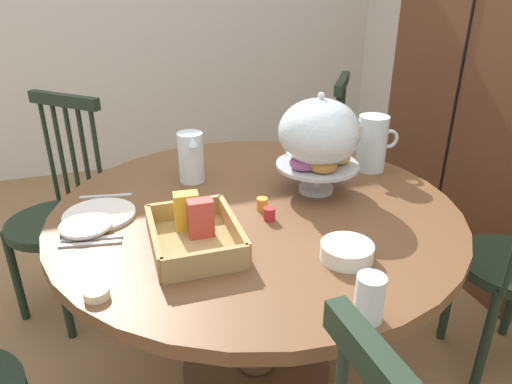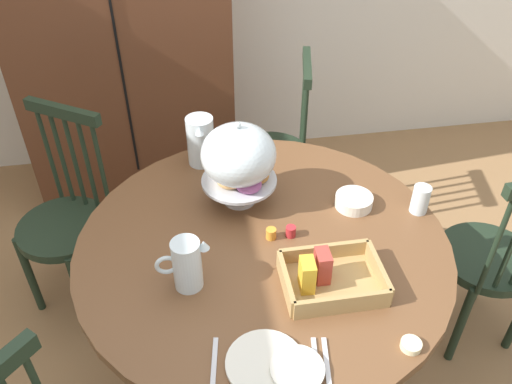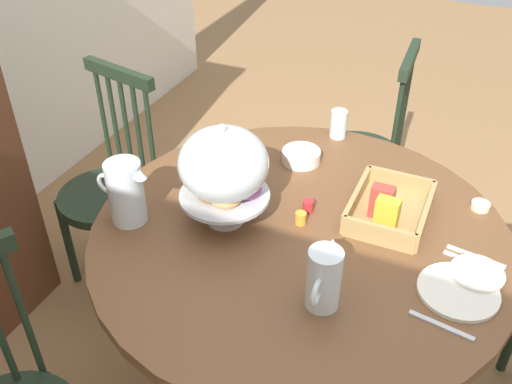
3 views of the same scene
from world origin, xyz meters
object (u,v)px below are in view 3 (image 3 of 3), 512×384
(cereal_bowl, at_px, (301,156))
(butter_dish, at_px, (480,206))
(china_plate_large, at_px, (458,291))
(orange_juice_pitcher, at_px, (323,281))
(pastry_stand_with_dome, at_px, (224,168))
(windsor_chair_near_window, at_px, (111,194))
(windsor_chair_host_seat, at_px, (364,156))
(milk_pitcher, at_px, (126,195))
(dining_table, at_px, (298,275))
(drinking_glass, at_px, (339,124))
(cereal_basket, at_px, (388,209))
(china_plate_small, at_px, (477,273))

(cereal_bowl, relative_size, butter_dish, 2.33)
(china_plate_large, relative_size, butter_dish, 3.67)
(china_plate_large, bearing_deg, orange_juice_pitcher, 119.87)
(china_plate_large, xyz_separation_m, butter_dish, (0.42, -0.01, 0.01))
(pastry_stand_with_dome, bearing_deg, butter_dish, -62.11)
(windsor_chair_near_window, bearing_deg, china_plate_large, -102.42)
(windsor_chair_host_seat, bearing_deg, windsor_chair_near_window, 128.70)
(milk_pitcher, height_order, butter_dish, milk_pitcher)
(orange_juice_pitcher, bearing_deg, windsor_chair_host_seat, 8.48)
(dining_table, bearing_deg, drinking_glass, 6.24)
(cereal_basket, bearing_deg, cereal_bowl, 60.99)
(windsor_chair_near_window, bearing_deg, drinking_glass, -66.94)
(windsor_chair_host_seat, xyz_separation_m, pastry_stand_with_dome, (-1.00, 0.21, 0.48))
(cereal_basket, bearing_deg, dining_table, 125.62)
(pastry_stand_with_dome, distance_m, china_plate_small, 0.78)
(dining_table, xyz_separation_m, windsor_chair_near_window, (0.23, 0.92, -0.09))
(dining_table, relative_size, butter_dish, 21.70)
(pastry_stand_with_dome, height_order, orange_juice_pitcher, pastry_stand_with_dome)
(cereal_bowl, xyz_separation_m, drinking_glass, (0.23, -0.07, 0.03))
(milk_pitcher, distance_m, cereal_basket, 0.82)
(orange_juice_pitcher, height_order, butter_dish, orange_juice_pitcher)
(pastry_stand_with_dome, bearing_deg, china_plate_large, -92.43)
(cereal_basket, distance_m, china_plate_large, 0.35)
(china_plate_large, bearing_deg, drinking_glass, 39.15)
(china_plate_small, distance_m, butter_dish, 0.34)
(china_plate_small, bearing_deg, orange_juice_pitcher, 126.46)
(milk_pitcher, xyz_separation_m, cereal_bowl, (0.54, -0.38, -0.07))
(pastry_stand_with_dome, bearing_deg, windsor_chair_near_window, 67.93)
(windsor_chair_host_seat, relative_size, butter_dish, 16.25)
(pastry_stand_with_dome, height_order, drinking_glass, pastry_stand_with_dome)
(pastry_stand_with_dome, distance_m, cereal_bowl, 0.46)
(windsor_chair_host_seat, height_order, milk_pitcher, windsor_chair_host_seat)
(dining_table, distance_m, milk_pitcher, 0.61)
(china_plate_large, bearing_deg, cereal_bowl, 54.06)
(china_plate_small, distance_m, drinking_glass, 0.84)
(milk_pitcher, distance_m, butter_dish, 1.13)
(cereal_basket, relative_size, china_plate_small, 2.11)
(windsor_chair_host_seat, xyz_separation_m, butter_dish, (-0.61, -0.52, 0.30))
(pastry_stand_with_dome, relative_size, cereal_bowl, 2.46)
(dining_table, bearing_deg, orange_juice_pitcher, -149.38)
(drinking_glass, height_order, butter_dish, drinking_glass)
(china_plate_small, xyz_separation_m, drinking_glass, (0.59, 0.59, 0.04))
(china_plate_large, relative_size, cereal_bowl, 1.57)
(dining_table, height_order, drinking_glass, drinking_glass)
(cereal_basket, height_order, drinking_glass, cereal_basket)
(pastry_stand_with_dome, distance_m, orange_juice_pitcher, 0.46)
(pastry_stand_with_dome, relative_size, milk_pitcher, 1.65)
(dining_table, bearing_deg, windsor_chair_near_window, 75.98)
(pastry_stand_with_dome, bearing_deg, orange_juice_pitcher, -119.11)
(dining_table, height_order, china_plate_small, china_plate_small)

